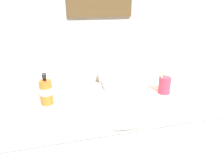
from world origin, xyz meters
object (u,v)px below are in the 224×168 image
at_px(faucet, 103,79).
at_px(toothbrush_green, 162,72).
at_px(soap_dispenser, 46,92).
at_px(toothbrush_white, 162,76).
at_px(toothbrush_cup, 165,86).

distance_m(faucet, toothbrush_green, 0.34).
bearing_deg(soap_dispenser, faucet, 24.70).
height_order(faucet, toothbrush_white, toothbrush_white).
xyz_separation_m(toothbrush_cup, toothbrush_green, (-0.02, 0.01, 0.07)).
bearing_deg(toothbrush_green, soap_dispenser, 177.60).
height_order(faucet, soap_dispenser, soap_dispenser).
bearing_deg(toothbrush_white, toothbrush_green, 58.21).
xyz_separation_m(toothbrush_green, soap_dispenser, (-0.61, 0.03, -0.05)).
relative_size(faucet, toothbrush_white, 0.93).
bearing_deg(soap_dispenser, toothbrush_white, -3.40).
bearing_deg(toothbrush_white, faucet, 146.83).
bearing_deg(toothbrush_cup, faucet, 148.27).
height_order(faucet, toothbrush_green, toothbrush_green).
height_order(toothbrush_green, soap_dispenser, toothbrush_green).
xyz_separation_m(faucet, toothbrush_white, (0.28, -0.18, 0.06)).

